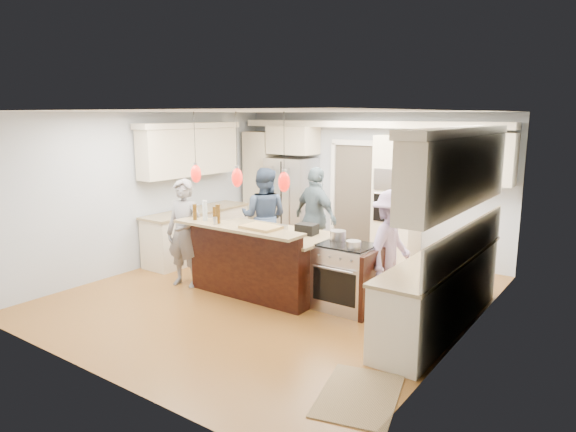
% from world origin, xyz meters
% --- Properties ---
extents(ground_plane, '(6.00, 6.00, 0.00)m').
position_xyz_m(ground_plane, '(0.00, 0.00, 0.00)').
color(ground_plane, '#9E642B').
rests_on(ground_plane, ground).
extents(room_shell, '(5.54, 6.04, 2.72)m').
position_xyz_m(room_shell, '(0.00, 0.00, 1.82)').
color(room_shell, '#B2BCC6').
rests_on(room_shell, ground).
extents(refrigerator, '(0.90, 0.70, 1.80)m').
position_xyz_m(refrigerator, '(-1.55, 2.64, 0.90)').
color(refrigerator, '#B7B7BC').
rests_on(refrigerator, ground).
extents(oven_column, '(0.72, 0.69, 2.30)m').
position_xyz_m(oven_column, '(0.75, 2.67, 1.15)').
color(oven_column, beige).
rests_on(oven_column, ground).
extents(back_upper_cabinets, '(5.30, 0.61, 2.54)m').
position_xyz_m(back_upper_cabinets, '(-0.75, 2.76, 1.67)').
color(back_upper_cabinets, beige).
rests_on(back_upper_cabinets, ground).
extents(right_counter_run, '(0.64, 3.10, 2.51)m').
position_xyz_m(right_counter_run, '(2.44, 0.30, 1.06)').
color(right_counter_run, beige).
rests_on(right_counter_run, ground).
extents(left_cabinets, '(0.64, 2.30, 2.51)m').
position_xyz_m(left_cabinets, '(-2.44, 0.80, 1.06)').
color(left_cabinets, beige).
rests_on(left_cabinets, ground).
extents(kitchen_island, '(2.10, 1.46, 1.12)m').
position_xyz_m(kitchen_island, '(-0.25, 0.07, 0.49)').
color(kitchen_island, black).
rests_on(kitchen_island, ground).
extents(island_range, '(0.82, 0.71, 0.92)m').
position_xyz_m(island_range, '(1.16, 0.15, 0.46)').
color(island_range, '#B7B7BC').
rests_on(island_range, ground).
extents(pendant_lights, '(1.75, 0.15, 1.03)m').
position_xyz_m(pendant_lights, '(-0.25, -0.51, 1.80)').
color(pendant_lights, black).
rests_on(pendant_lights, ground).
extents(person_bar_end, '(0.69, 0.53, 1.69)m').
position_xyz_m(person_bar_end, '(-1.41, -0.45, 0.84)').
color(person_bar_end, slate).
rests_on(person_bar_end, ground).
extents(person_far_left, '(1.03, 0.93, 1.75)m').
position_xyz_m(person_far_left, '(-1.10, 1.16, 0.87)').
color(person_far_left, '#2D3C57').
rests_on(person_far_left, ground).
extents(person_far_right, '(1.12, 0.75, 1.77)m').
position_xyz_m(person_far_right, '(-0.29, 1.60, 0.89)').
color(person_far_right, slate).
rests_on(person_far_right, ground).
extents(person_range_side, '(0.64, 1.09, 1.67)m').
position_xyz_m(person_range_side, '(1.60, 0.60, 0.83)').
color(person_range_side, '#A78EC0').
rests_on(person_range_side, ground).
extents(floor_rug, '(0.96, 1.20, 0.01)m').
position_xyz_m(floor_rug, '(2.35, -1.78, 0.01)').
color(floor_rug, '#9A7E54').
rests_on(floor_rug, ground).
extents(water_bottle, '(0.08, 0.08, 0.30)m').
position_xyz_m(water_bottle, '(-0.87, -0.53, 1.27)').
color(water_bottle, silver).
rests_on(water_bottle, kitchen_island).
extents(beer_bottle_a, '(0.07, 0.07, 0.24)m').
position_xyz_m(beer_bottle_a, '(-1.04, -0.57, 1.24)').
color(beer_bottle_a, '#4C300D').
rests_on(beer_bottle_a, kitchen_island).
extents(beer_bottle_b, '(0.07, 0.07, 0.28)m').
position_xyz_m(beer_bottle_b, '(-0.60, -0.55, 1.26)').
color(beer_bottle_b, '#4C300D').
rests_on(beer_bottle_b, kitchen_island).
extents(beer_bottle_c, '(0.07, 0.07, 0.22)m').
position_xyz_m(beer_bottle_c, '(-0.74, -0.47, 1.23)').
color(beer_bottle_c, '#4C300D').
rests_on(beer_bottle_c, kitchen_island).
extents(drink_can, '(0.06, 0.06, 0.11)m').
position_xyz_m(drink_can, '(-0.57, -0.63, 1.17)').
color(drink_can, '#B7B7BC').
rests_on(drink_can, kitchen_island).
extents(cutting_board, '(0.53, 0.39, 0.04)m').
position_xyz_m(cutting_board, '(0.12, -0.47, 1.14)').
color(cutting_board, tan).
rests_on(cutting_board, kitchen_island).
extents(pot_large, '(0.22, 0.22, 0.13)m').
position_xyz_m(pot_large, '(0.90, 0.31, 0.99)').
color(pot_large, '#B7B7BC').
rests_on(pot_large, island_range).
extents(pot_small, '(0.20, 0.20, 0.10)m').
position_xyz_m(pot_small, '(1.30, 0.01, 0.97)').
color(pot_small, '#B7B7BC').
rests_on(pot_small, island_range).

